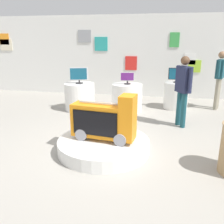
% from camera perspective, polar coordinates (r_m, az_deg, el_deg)
% --- Properties ---
extents(ground_plane, '(30.00, 30.00, 0.00)m').
position_cam_1_polar(ground_plane, '(4.75, -3.26, -8.64)').
color(ground_plane, '#9E998E').
extents(back_wall_display, '(12.00, 0.13, 2.85)m').
position_cam_1_polar(back_wall_display, '(9.05, 4.20, 12.78)').
color(back_wall_display, silver).
rests_on(back_wall_display, ground).
extents(main_display_pedestal, '(1.71, 1.71, 0.23)m').
position_cam_1_polar(main_display_pedestal, '(4.63, -1.94, -7.75)').
color(main_display_pedestal, silver).
rests_on(main_display_pedestal, ground).
extents(novelty_firetruck_tv, '(1.20, 0.54, 0.87)m').
position_cam_1_polar(novelty_firetruck_tv, '(4.44, -1.75, -2.22)').
color(novelty_firetruck_tv, gray).
rests_on(novelty_firetruck_tv, main_display_pedestal).
extents(display_pedestal_left_rear, '(0.88, 0.88, 0.79)m').
position_cam_1_polar(display_pedestal_left_rear, '(7.29, -7.49, 3.55)').
color(display_pedestal_left_rear, silver).
rests_on(display_pedestal_left_rear, ground).
extents(tv_on_left_rear, '(0.50, 0.21, 0.46)m').
position_cam_1_polar(tv_on_left_rear, '(7.17, -7.70, 8.58)').
color(tv_on_left_rear, black).
rests_on(tv_on_left_rear, display_pedestal_left_rear).
extents(display_pedestal_center_rear, '(0.71, 0.71, 0.79)m').
position_cam_1_polar(display_pedestal_center_rear, '(7.63, 14.64, 3.73)').
color(display_pedestal_center_rear, silver).
rests_on(display_pedestal_center_rear, ground).
extents(tv_on_center_rear, '(0.53, 0.21, 0.43)m').
position_cam_1_polar(tv_on_center_rear, '(7.52, 14.99, 8.39)').
color(tv_on_center_rear, black).
rests_on(tv_on_center_rear, display_pedestal_center_rear).
extents(display_pedestal_right_rear, '(0.87, 0.87, 0.79)m').
position_cam_1_polar(display_pedestal_right_rear, '(7.13, 3.54, 3.36)').
color(display_pedestal_right_rear, silver).
rests_on(display_pedestal_right_rear, ground).
extents(tv_on_right_rear, '(0.39, 0.19, 0.33)m').
position_cam_1_polar(tv_on_right_rear, '(7.01, 3.61, 7.98)').
color(tv_on_right_rear, black).
rests_on(tv_on_right_rear, display_pedestal_right_rear).
extents(shopper_browsing_near_truck, '(0.36, 0.50, 1.66)m').
position_cam_1_polar(shopper_browsing_near_truck, '(5.94, 16.20, 5.74)').
color(shopper_browsing_near_truck, '#194751').
rests_on(shopper_browsing_near_truck, ground).
extents(shopper_browsing_rear, '(0.33, 0.53, 1.69)m').
position_cam_1_polar(shopper_browsing_rear, '(7.85, 23.72, 7.69)').
color(shopper_browsing_rear, gray).
rests_on(shopper_browsing_rear, ground).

